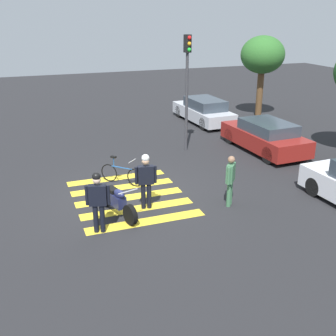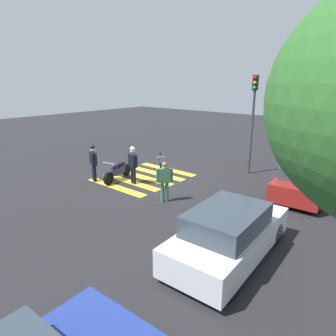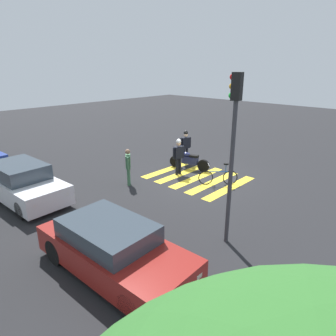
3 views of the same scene
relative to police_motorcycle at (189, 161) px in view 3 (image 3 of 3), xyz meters
The scene contains 10 objects.
ground_plane 1.34m from the police_motorcycle, 147.12° to the left, with size 60.00×60.00×0.00m, color #232326.
police_motorcycle is the anchor object (origin of this frame).
leaning_bicycle 2.38m from the police_motorcycle, 161.87° to the left, with size 1.27×1.23×0.99m.
officer_on_foot 1.12m from the police_motorcycle, 96.34° to the left, with size 0.28×0.66×1.76m.
officer_by_motorcycle 1.24m from the police_motorcycle, 39.08° to the right, with size 0.33×0.64×1.76m.
pedestrian_bystander 3.54m from the police_motorcycle, 80.37° to the left, with size 0.52×0.46×1.63m.
crosswalk_stripes 1.34m from the police_motorcycle, 147.12° to the left, with size 4.05×3.56×0.01m.
car_maroon_wagon 8.37m from the police_motorcycle, 116.44° to the left, with size 4.43×2.01×1.35m.
car_white_van 7.65m from the police_motorcycle, 71.80° to the left, with size 4.34×1.97×1.45m.
traffic_light_pole 7.19m from the police_motorcycle, 139.12° to the left, with size 0.35×0.28×4.86m.
Camera 3 is at (-8.09, 10.53, 5.01)m, focal length 32.05 mm.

